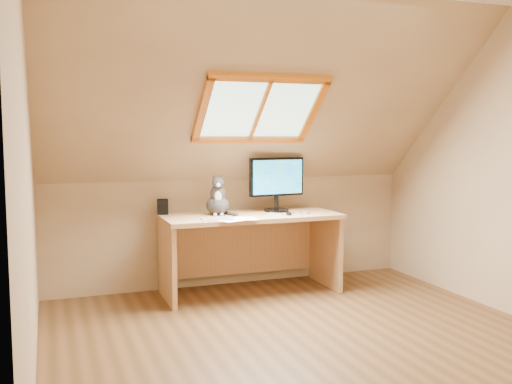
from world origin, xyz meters
name	(u,v)px	position (x,y,z in m)	size (l,w,h in m)	color
ground	(314,346)	(0.00, 0.00, 0.00)	(3.50, 3.50, 0.00)	brown
room_shell	(323,132)	(0.00, -0.09, 1.43)	(3.52, 3.52, 2.41)	tan
desk	(248,237)	(0.04, 1.45, 0.49)	(1.56, 0.68, 0.71)	tan
monitor	(277,181)	(0.32, 1.46, 1.00)	(0.54, 0.23, 0.49)	black
cat	(218,200)	(-0.25, 1.43, 0.84)	(0.24, 0.27, 0.36)	#393432
desk_speaker	(163,207)	(-0.69, 1.63, 0.78)	(0.09, 0.09, 0.13)	black
graphics_tablet	(217,219)	(-0.33, 1.17, 0.72)	(0.26, 0.19, 0.01)	#B2B2B7
mouse	(289,214)	(0.33, 1.19, 0.73)	(0.05, 0.09, 0.03)	black
papers	(240,219)	(-0.14, 1.12, 0.72)	(0.35, 0.30, 0.01)	white
cables	(288,214)	(0.36, 1.26, 0.72)	(0.51, 0.26, 0.01)	silver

